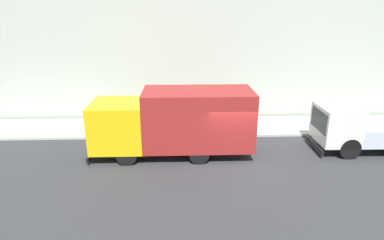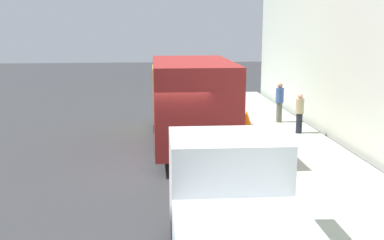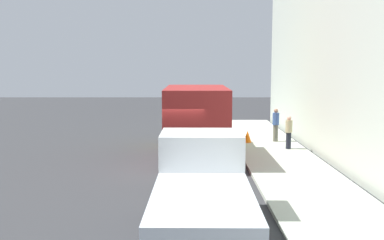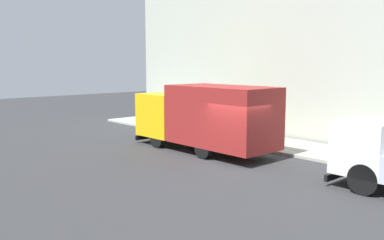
% 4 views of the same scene
% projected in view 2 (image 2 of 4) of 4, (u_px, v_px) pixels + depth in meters
% --- Properties ---
extents(ground, '(80.00, 80.00, 0.00)m').
position_uv_depth(ground, '(165.00, 169.00, 14.08)').
color(ground, '#303134').
extents(sidewalk, '(3.28, 30.00, 0.13)m').
position_uv_depth(sidewalk, '(313.00, 163.00, 14.46)').
color(sidewalk, '#ABB2A1').
rests_on(sidewalk, ground).
extents(large_utility_truck, '(2.59, 7.69, 3.16)m').
position_uv_depth(large_utility_truck, '(189.00, 99.00, 16.46)').
color(large_utility_truck, yellow).
rests_on(large_utility_truck, ground).
extents(small_flatbed_truck, '(2.24, 5.61, 2.29)m').
position_uv_depth(small_flatbed_truck, '(239.00, 225.00, 7.59)').
color(small_flatbed_truck, white).
rests_on(small_flatbed_truck, ground).
extents(pedestrian_walking, '(0.37, 0.37, 1.58)m').
position_uv_depth(pedestrian_walking, '(300.00, 112.00, 18.03)').
color(pedestrian_walking, black).
rests_on(pedestrian_walking, sidewalk).
extents(pedestrian_standing, '(0.40, 0.40, 1.72)m').
position_uv_depth(pedestrian_standing, '(280.00, 101.00, 20.04)').
color(pedestrian_standing, '#53534A').
rests_on(pedestrian_standing, sidewalk).
extents(traffic_cone_orange, '(0.42, 0.42, 0.60)m').
position_uv_depth(traffic_cone_orange, '(247.00, 117.00, 19.72)').
color(traffic_cone_orange, orange).
rests_on(traffic_cone_orange, sidewalk).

